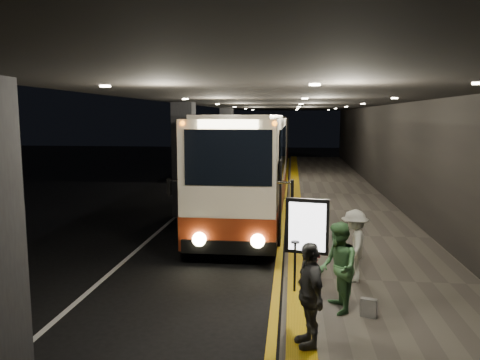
# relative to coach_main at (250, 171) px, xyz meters

# --- Properties ---
(ground) EXTENTS (90.00, 90.00, 0.00)m
(ground) POSITION_rel_coach_main_xyz_m (-1.08, -3.77, -1.83)
(ground) COLOR black
(lane_line_white) EXTENTS (0.12, 50.00, 0.01)m
(lane_line_white) POSITION_rel_coach_main_xyz_m (-2.88, 1.23, -1.82)
(lane_line_white) COLOR silver
(lane_line_white) RESTS_ON ground
(kerb_stripe_yellow) EXTENTS (0.18, 50.00, 0.01)m
(kerb_stripe_yellow) POSITION_rel_coach_main_xyz_m (1.27, 1.23, -1.82)
(kerb_stripe_yellow) COLOR gold
(kerb_stripe_yellow) RESTS_ON ground
(sidewalk) EXTENTS (4.50, 50.00, 0.15)m
(sidewalk) POSITION_rel_coach_main_xyz_m (3.67, 1.23, -1.75)
(sidewalk) COLOR #514C44
(sidewalk) RESTS_ON ground
(tactile_strip) EXTENTS (0.50, 50.00, 0.01)m
(tactile_strip) POSITION_rel_coach_main_xyz_m (1.77, 1.23, -1.67)
(tactile_strip) COLOR gold
(tactile_strip) RESTS_ON sidewalk
(terminal_wall) EXTENTS (0.10, 50.00, 6.00)m
(terminal_wall) POSITION_rel_coach_main_xyz_m (5.92, 1.23, 1.17)
(terminal_wall) COLOR black
(terminal_wall) RESTS_ON ground
(support_columns) EXTENTS (0.80, 24.80, 4.40)m
(support_columns) POSITION_rel_coach_main_xyz_m (-2.58, 0.23, 0.37)
(support_columns) COLOR black
(support_columns) RESTS_ON ground
(canopy) EXTENTS (9.00, 50.00, 0.40)m
(canopy) POSITION_rel_coach_main_xyz_m (1.42, 1.23, 2.77)
(canopy) COLOR black
(canopy) RESTS_ON support_columns
(coach_main) EXTENTS (2.63, 12.25, 3.80)m
(coach_main) POSITION_rel_coach_main_xyz_m (0.00, 0.00, 0.00)
(coach_main) COLOR beige
(coach_main) RESTS_ON ground
(coach_second) EXTENTS (3.00, 12.03, 3.75)m
(coach_second) POSITION_rel_coach_main_xyz_m (-0.23, 16.03, -0.02)
(coach_second) COLOR beige
(coach_second) RESTS_ON ground
(passenger_boarding) EXTENTS (0.54, 0.68, 1.65)m
(passenger_boarding) POSITION_rel_coach_main_xyz_m (2.20, -6.44, -0.85)
(passenger_boarding) COLOR #CC5F73
(passenger_boarding) RESTS_ON sidewalk
(passenger_waiting_green) EXTENTS (0.65, 0.92, 1.74)m
(passenger_waiting_green) POSITION_rel_coach_main_xyz_m (2.49, -8.76, -0.80)
(passenger_waiting_green) COLOR #417544
(passenger_waiting_green) RESTS_ON sidewalk
(passenger_waiting_white) EXTENTS (0.68, 1.13, 1.64)m
(passenger_waiting_white) POSITION_rel_coach_main_xyz_m (3.02, -6.98, -0.85)
(passenger_waiting_white) COLOR silver
(passenger_waiting_white) RESTS_ON sidewalk
(passenger_waiting_grey) EXTENTS (0.79, 1.12, 1.73)m
(passenger_waiting_grey) POSITION_rel_coach_main_xyz_m (1.89, -10.17, -0.81)
(passenger_waiting_grey) COLOR #4E4F53
(passenger_waiting_grey) RESTS_ON sidewalk
(bag_polka) EXTENTS (0.32, 0.21, 0.35)m
(bag_polka) POSITION_rel_coach_main_xyz_m (3.04, -8.96, -1.50)
(bag_polka) COLOR black
(bag_polka) RESTS_ON sidewalk
(info_sign) EXTENTS (0.94, 0.28, 1.98)m
(info_sign) POSITION_rel_coach_main_xyz_m (1.92, -7.56, -0.34)
(info_sign) COLOR black
(info_sign) RESTS_ON sidewalk
(stanchion_post) EXTENTS (0.05, 0.05, 1.09)m
(stanchion_post) POSITION_rel_coach_main_xyz_m (1.67, -7.83, -1.13)
(stanchion_post) COLOR black
(stanchion_post) RESTS_ON sidewalk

